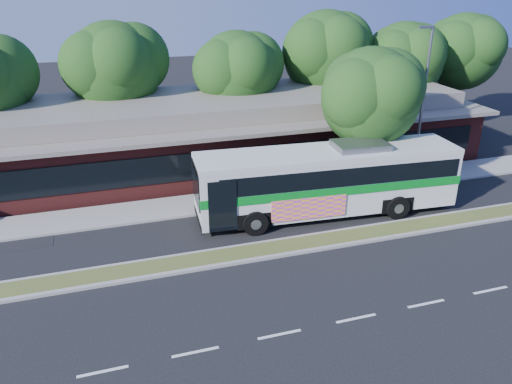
# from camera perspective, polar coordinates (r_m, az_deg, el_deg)

# --- Properties ---
(ground) EXTENTS (120.00, 120.00, 0.00)m
(ground) POSITION_cam_1_polar(r_m,az_deg,el_deg) (23.01, 5.54, -6.85)
(ground) COLOR black
(ground) RESTS_ON ground
(median_strip) EXTENTS (26.00, 1.10, 0.15)m
(median_strip) POSITION_cam_1_polar(r_m,az_deg,el_deg) (23.45, 4.99, -5.99)
(median_strip) COLOR #404B20
(median_strip) RESTS_ON ground
(sidewalk) EXTENTS (44.00, 2.60, 0.12)m
(sidewalk) POSITION_cam_1_polar(r_m,az_deg,el_deg) (28.31, 0.61, -0.47)
(sidewalk) COLOR gray
(sidewalk) RESTS_ON ground
(plaza_building) EXTENTS (33.20, 11.20, 4.45)m
(plaza_building) POSITION_cam_1_polar(r_m,az_deg,el_deg) (33.54, -2.86, 7.18)
(plaza_building) COLOR maroon
(plaza_building) RESTS_ON ground
(lamp_post) EXTENTS (0.93, 0.18, 9.07)m
(lamp_post) POSITION_cam_1_polar(r_m,az_deg,el_deg) (30.61, 18.46, 9.77)
(lamp_post) COLOR slate
(lamp_post) RESTS_ON ground
(tree_bg_b) EXTENTS (6.69, 6.00, 9.00)m
(tree_bg_b) POSITION_cam_1_polar(r_m,az_deg,el_deg) (34.78, -15.22, 13.80)
(tree_bg_b) COLOR black
(tree_bg_b) RESTS_ON ground
(tree_bg_c) EXTENTS (6.24, 5.60, 8.26)m
(tree_bg_c) POSITION_cam_1_polar(r_m,az_deg,el_deg) (35.12, -1.61, 13.76)
(tree_bg_c) COLOR black
(tree_bg_c) RESTS_ON ground
(tree_bg_d) EXTENTS (6.91, 6.20, 9.37)m
(tree_bg_d) POSITION_cam_1_polar(r_m,az_deg,el_deg) (38.40, 8.50, 15.63)
(tree_bg_d) COLOR black
(tree_bg_d) RESTS_ON ground
(tree_bg_e) EXTENTS (6.47, 5.80, 8.50)m
(tree_bg_e) POSITION_cam_1_polar(r_m,az_deg,el_deg) (40.56, 16.96, 14.35)
(tree_bg_e) COLOR black
(tree_bg_e) RESTS_ON ground
(tree_bg_f) EXTENTS (6.69, 6.00, 8.92)m
(tree_bg_f) POSITION_cam_1_polar(r_m,az_deg,el_deg) (44.89, 22.93, 14.78)
(tree_bg_f) COLOR black
(tree_bg_f) RESTS_ON ground
(transit_bus) EXTENTS (13.73, 3.83, 3.81)m
(transit_bus) POSITION_cam_1_polar(r_m,az_deg,el_deg) (25.89, 8.30, 1.84)
(transit_bus) COLOR silver
(transit_bus) RESTS_ON ground
(sidewalk_tree) EXTENTS (6.04, 5.42, 8.18)m
(sidewalk_tree) POSITION_cam_1_polar(r_m,az_deg,el_deg) (28.60, 13.54, 10.84)
(sidewalk_tree) COLOR black
(sidewalk_tree) RESTS_ON ground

